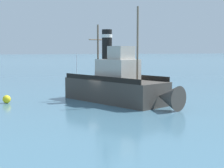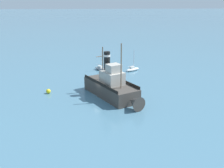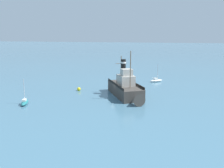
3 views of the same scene
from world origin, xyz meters
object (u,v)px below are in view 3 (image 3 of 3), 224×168
Objects in this scene: old_tugboat at (126,88)px; sailboat_teal at (25,102)px; sailboat_grey at (130,79)px; sailboat_white at (156,80)px; mooring_buoy at (79,89)px.

old_tugboat reaches higher than sailboat_teal.
old_tugboat is 2.91× the size of sailboat_grey.
sailboat_grey is (7.55, -0.99, 0.00)m from sailboat_white.
sailboat_white is at bearing -108.26° from old_tugboat.
sailboat_white is 1.00× the size of sailboat_teal.
sailboat_white is (-5.68, -17.21, -1.40)m from old_tugboat.
sailboat_grey reaches higher than mooring_buoy.
sailboat_teal is 13.98m from mooring_buoy.
sailboat_grey is at bearing -119.32° from sailboat_teal.
mooring_buoy is at bearing -116.42° from sailboat_teal.
sailboat_teal is at bearing 63.58° from mooring_buoy.
sailboat_grey is at bearing -7.47° from sailboat_white.
sailboat_teal is at bearing 49.38° from sailboat_white.
sailboat_teal is at bearing 29.74° from old_tugboat.
sailboat_grey is 5.75× the size of mooring_buoy.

